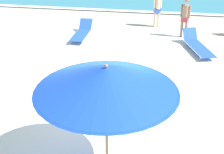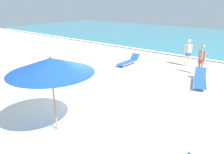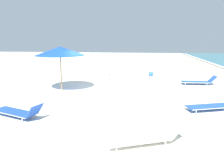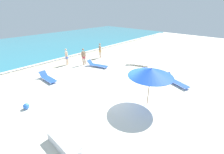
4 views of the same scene
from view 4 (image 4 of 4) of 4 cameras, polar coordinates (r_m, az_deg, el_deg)
The scene contains 12 objects.
ground_plane at distance 10.57m, azimuth 3.45°, elevation -7.66°, with size 60.00×60.00×0.16m.
ocean_water at distance 27.28m, azimuth -32.21°, elevation 9.44°, with size 60.00×19.58×0.07m.
beach_umbrella at distance 8.92m, azimuth 14.56°, elevation 1.72°, with size 2.65×2.65×2.52m.
lounger_stack at distance 7.44m, azimuth -17.84°, elevation -22.77°, with size 0.62×1.91×0.49m.
sun_lounger_under_umbrella at distance 16.15m, azimuth 9.90°, elevation 5.12°, with size 1.34×2.25×0.58m.
sun_lounger_beside_umbrella at distance 13.71m, azimuth -23.27°, elevation -0.33°, with size 0.64×2.05×0.58m.
sun_lounger_near_water_left at distance 15.59m, azimuth -5.62°, elevation 4.66°, with size 1.25×2.30×0.62m.
sun_lounger_near_water_right at distance 13.05m, azimuth 23.22°, elevation -1.58°, with size 1.34×2.24×0.63m.
beachgoer_wading_adult at distance 16.18m, azimuth -10.79°, elevation 8.02°, with size 0.43×0.27×1.76m.
beachgoer_shoreline_child at distance 18.29m, azimuth -4.60°, elevation 10.35°, with size 0.32×0.38×1.76m.
beachgoer_strolling_adult at distance 16.53m, azimuth -16.93°, elevation 7.74°, with size 0.39×0.31×1.76m.
beach_ball at distance 10.60m, azimuth -29.89°, elevation -9.63°, with size 0.36×0.36×0.36m.
Camera 4 is at (-6.98, -5.50, 5.63)m, focal length 24.00 mm.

